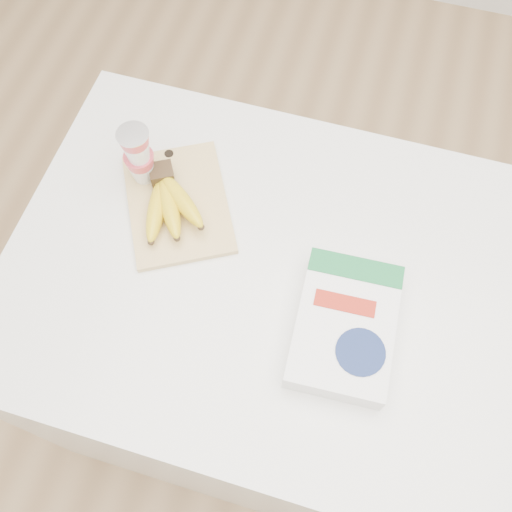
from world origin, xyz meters
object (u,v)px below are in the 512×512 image
Objects in this scene: cereal_box at (345,326)px; cutting_board at (178,204)px; yogurt_stack at (138,155)px; table at (289,347)px; bananas at (168,202)px.

cutting_board is at bearing 153.30° from cereal_box.
cutting_board is 0.13m from yogurt_stack.
cereal_box is (0.10, -0.08, 0.47)m from table.
yogurt_stack is at bearing 153.35° from cereal_box.
yogurt_stack is (-0.08, 0.06, 0.06)m from bananas.
table is 4.37× the size of cereal_box.
bananas reaches higher than cutting_board.
bananas is 0.11m from yogurt_stack.
yogurt_stack is 0.53m from cereal_box.
cereal_box is (0.40, -0.15, -0.01)m from bananas.
bananas is (-0.30, 0.07, 0.48)m from table.
bananas is at bearing 156.12° from cereal_box.
bananas reaches higher than table.
cutting_board is at bearing -23.51° from yogurt_stack.
cutting_board is at bearing 162.17° from table.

